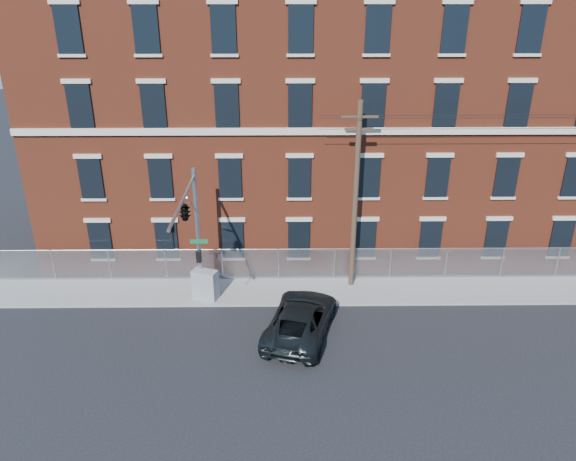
{
  "coord_description": "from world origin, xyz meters",
  "views": [
    {
      "loc": [
        -1.75,
        -20.75,
        15.04
      ],
      "look_at": [
        -1.47,
        4.0,
        4.06
      ],
      "focal_mm": 34.32,
      "sensor_mm": 36.0,
      "label": 1
    }
  ],
  "objects_px": {
    "utility_cabinet": "(205,285)",
    "pickup_truck": "(301,319)",
    "utility_pole_near": "(356,195)",
    "traffic_signal_mast": "(188,220)"
  },
  "relations": [
    {
      "from": "pickup_truck",
      "to": "utility_cabinet",
      "type": "distance_m",
      "value": 5.75
    },
    {
      "from": "utility_cabinet",
      "to": "pickup_truck",
      "type": "bearing_deg",
      "value": -12.37
    },
    {
      "from": "traffic_signal_mast",
      "to": "pickup_truck",
      "type": "height_order",
      "value": "traffic_signal_mast"
    },
    {
      "from": "traffic_signal_mast",
      "to": "utility_cabinet",
      "type": "xyz_separation_m",
      "value": [
        0.24,
        2.02,
        -4.47
      ]
    },
    {
      "from": "utility_pole_near",
      "to": "pickup_truck",
      "type": "distance_m",
      "value": 7.01
    },
    {
      "from": "utility_pole_near",
      "to": "pickup_truck",
      "type": "xyz_separation_m",
      "value": [
        -2.91,
        -4.49,
        -4.54
      ]
    },
    {
      "from": "pickup_truck",
      "to": "utility_cabinet",
      "type": "bearing_deg",
      "value": -17.32
    },
    {
      "from": "traffic_signal_mast",
      "to": "pickup_truck",
      "type": "distance_m",
      "value": 6.93
    },
    {
      "from": "utility_pole_near",
      "to": "utility_cabinet",
      "type": "xyz_separation_m",
      "value": [
        -7.76,
        -1.4,
        -4.42
      ]
    },
    {
      "from": "utility_pole_near",
      "to": "utility_cabinet",
      "type": "relative_size",
      "value": 6.26
    }
  ]
}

